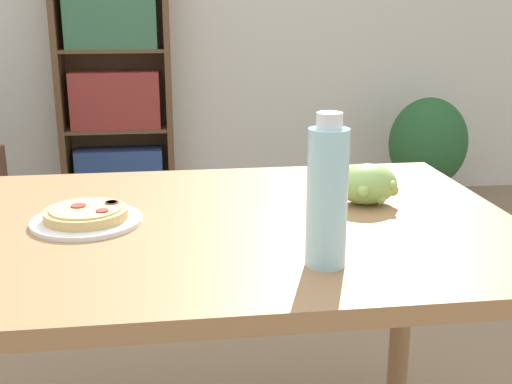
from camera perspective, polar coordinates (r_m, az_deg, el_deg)
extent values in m
cube|color=#A37549|center=(1.33, -6.02, -3.33)|extent=(1.36, 0.86, 0.03)
cylinder|color=#A37549|center=(1.94, 12.87, -9.47)|extent=(0.06, 0.06, 0.73)
cylinder|color=white|center=(1.35, -14.81, -2.50)|extent=(0.22, 0.22, 0.01)
cylinder|color=#DBB26B|center=(1.35, -14.85, -1.90)|extent=(0.17, 0.17, 0.02)
cylinder|color=#EACC7A|center=(1.35, -14.89, -1.41)|extent=(0.15, 0.15, 0.00)
cylinder|color=#A83328|center=(1.31, -13.51, -1.61)|extent=(0.03, 0.03, 0.00)
cylinder|color=#A83328|center=(1.36, -12.76, -0.91)|extent=(0.03, 0.03, 0.00)
cylinder|color=#A83328|center=(1.36, -12.65, -0.90)|extent=(0.03, 0.03, 0.00)
cylinder|color=#A83328|center=(1.35, -15.52, -1.18)|extent=(0.03, 0.03, 0.00)
ellipsoid|color=#93BC5B|center=(1.45, 9.84, 0.71)|extent=(0.13, 0.11, 0.09)
sphere|color=#93BC5B|center=(1.41, 7.65, 0.38)|extent=(0.03, 0.03, 0.03)
sphere|color=#93BC5B|center=(1.44, 8.98, -0.04)|extent=(0.02, 0.02, 0.02)
sphere|color=#93BC5B|center=(1.47, 9.66, 0.51)|extent=(0.02, 0.02, 0.02)
sphere|color=#93BC5B|center=(1.45, 12.06, 0.15)|extent=(0.03, 0.03, 0.03)
sphere|color=#93BC5B|center=(1.40, 9.52, 0.04)|extent=(0.03, 0.03, 0.03)
sphere|color=#93BC5B|center=(1.46, 10.38, -0.32)|extent=(0.02, 0.02, 0.02)
sphere|color=#93BC5B|center=(1.43, 12.04, 0.57)|extent=(0.02, 0.02, 0.02)
sphere|color=#93BC5B|center=(1.46, 11.93, 0.61)|extent=(0.03, 0.03, 0.03)
sphere|color=#93BC5B|center=(1.43, 10.99, -0.55)|extent=(0.02, 0.02, 0.02)
cylinder|color=#A3DBEA|center=(1.07, 6.33, -0.60)|extent=(0.07, 0.07, 0.24)
cylinder|color=white|center=(1.04, 6.56, 6.33)|extent=(0.04, 0.04, 0.03)
cube|color=brown|center=(3.95, -16.96, 8.56)|extent=(0.04, 0.25, 1.43)
cube|color=brown|center=(3.90, -7.77, 9.02)|extent=(0.04, 0.25, 1.43)
cube|color=brown|center=(4.03, -12.27, 9.04)|extent=(0.66, 0.01, 1.43)
cube|color=brown|center=(4.06, -11.81, -0.92)|extent=(0.59, 0.24, 0.02)
cube|color=navy|center=(3.99, -11.97, 1.42)|extent=(0.52, 0.18, 0.33)
cube|color=brown|center=(3.95, -12.19, 5.50)|extent=(0.59, 0.24, 0.02)
cube|color=#99332D|center=(3.90, -12.37, 7.99)|extent=(0.52, 0.18, 0.33)
cube|color=brown|center=(3.89, -12.60, 12.19)|extent=(0.59, 0.24, 0.02)
cube|color=#3D704C|center=(3.86, -12.79, 14.77)|extent=(0.52, 0.18, 0.33)
cylinder|color=#8E5B42|center=(4.03, 14.74, 0.10)|extent=(0.25, 0.25, 0.22)
ellipsoid|color=#285B2D|center=(3.96, 15.05, 4.23)|extent=(0.47, 0.40, 0.54)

